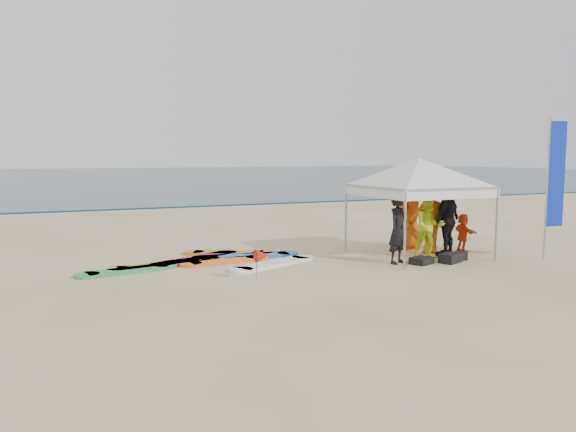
# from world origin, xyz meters

# --- Properties ---
(ground) EXTENTS (120.00, 120.00, 0.00)m
(ground) POSITION_xyz_m (0.00, 0.00, 0.00)
(ground) COLOR beige
(ground) RESTS_ON ground
(ocean) EXTENTS (160.00, 84.00, 0.08)m
(ocean) POSITION_xyz_m (0.00, 60.00, 0.04)
(ocean) COLOR #0C2633
(ocean) RESTS_ON ground
(shoreline_foam) EXTENTS (160.00, 1.20, 0.01)m
(shoreline_foam) POSITION_xyz_m (0.00, 18.20, 0.00)
(shoreline_foam) COLOR silver
(shoreline_foam) RESTS_ON ground
(person_black_a) EXTENTS (0.71, 0.61, 1.65)m
(person_black_a) POSITION_xyz_m (3.36, 2.15, 0.82)
(person_black_a) COLOR black
(person_black_a) RESTS_ON ground
(person_yellow) EXTENTS (0.92, 0.80, 1.60)m
(person_yellow) POSITION_xyz_m (4.45, 2.40, 0.80)
(person_yellow) COLOR #CFE720
(person_yellow) RESTS_ON ground
(person_orange_a) EXTENTS (1.45, 1.18, 1.95)m
(person_orange_a) POSITION_xyz_m (4.92, 2.97, 0.98)
(person_orange_a) COLOR #D16312
(person_orange_a) RESTS_ON ground
(person_black_b) EXTENTS (1.18, 0.87, 1.86)m
(person_black_b) POSITION_xyz_m (5.07, 2.49, 0.93)
(person_black_b) COLOR black
(person_black_b) RESTS_ON ground
(person_orange_b) EXTENTS (1.14, 1.03, 1.95)m
(person_orange_b) POSITION_xyz_m (4.84, 3.73, 0.98)
(person_orange_b) COLOR #CF4F12
(person_orange_b) RESTS_ON ground
(person_seated) EXTENTS (0.45, 0.97, 1.01)m
(person_seated) POSITION_xyz_m (5.94, 2.89, 0.50)
(person_seated) COLOR #DC4013
(person_seated) RESTS_ON ground
(canopy_tent) EXTENTS (3.76, 3.76, 2.84)m
(canopy_tent) POSITION_xyz_m (4.41, 2.82, 2.47)
(canopy_tent) COLOR #A5A5A8
(canopy_tent) RESTS_ON ground
(feather_flag) EXTENTS (0.59, 0.04, 3.48)m
(feather_flag) POSITION_xyz_m (7.27, 1.20, 2.05)
(feather_flag) COLOR #A5A5A8
(feather_flag) RESTS_ON ground
(marker_pennant) EXTENTS (0.28, 0.28, 0.64)m
(marker_pennant) POSITION_xyz_m (-0.20, 1.83, 0.49)
(marker_pennant) COLOR #A5A5A8
(marker_pennant) RESTS_ON ground
(gear_pile) EXTENTS (1.68, 0.71, 0.22)m
(gear_pile) POSITION_xyz_m (4.51, 1.84, 0.10)
(gear_pile) COLOR black
(gear_pile) RESTS_ON ground
(surfboard_spread) EXTENTS (5.18, 3.07, 0.07)m
(surfboard_spread) POSITION_xyz_m (-0.66, 4.06, 0.04)
(surfboard_spread) COLOR orange
(surfboard_spread) RESTS_ON ground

